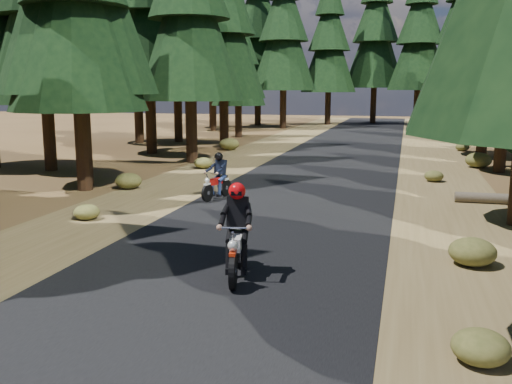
{
  "coord_description": "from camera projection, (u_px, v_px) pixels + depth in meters",
  "views": [
    {
      "loc": [
        3.25,
        -10.8,
        3.44
      ],
      "look_at": [
        0.0,
        1.5,
        1.1
      ],
      "focal_mm": 40.0,
      "sensor_mm": 36.0,
      "label": 1
    }
  ],
  "objects": [
    {
      "name": "understory_shrubs",
      "position": [
        329.0,
        178.0,
        20.1
      ],
      "size": [
        14.16,
        30.65,
        0.67
      ],
      "color": "#474C1E",
      "rests_on": "ground"
    },
    {
      "name": "shoulder_r",
      "position": [
        454.0,
        217.0,
        15.31
      ],
      "size": [
        3.2,
        100.0,
        0.01
      ],
      "primitive_type": "cube",
      "color": "brown",
      "rests_on": "ground"
    },
    {
      "name": "road",
      "position": [
        287.0,
        208.0,
        16.46
      ],
      "size": [
        6.0,
        100.0,
        0.01
      ],
      "primitive_type": "cube",
      "color": "black",
      "rests_on": "ground"
    },
    {
      "name": "ground",
      "position": [
        237.0,
        257.0,
        11.71
      ],
      "size": [
        120.0,
        120.0,
        0.0
      ],
      "primitive_type": "plane",
      "color": "#4B331A",
      "rests_on": "ground"
    },
    {
      "name": "rider_lead",
      "position": [
        237.0,
        247.0,
        10.35
      ],
      "size": [
        0.95,
        2.02,
        1.73
      ],
      "rotation": [
        0.0,
        0.0,
        3.34
      ],
      "color": "silver",
      "rests_on": "road"
    },
    {
      "name": "shoulder_l",
      "position": [
        141.0,
        200.0,
        17.62
      ],
      "size": [
        3.2,
        100.0,
        0.01
      ],
      "primitive_type": "cube",
      "color": "brown",
      "rests_on": "ground"
    },
    {
      "name": "pine_forest",
      "position": [
        349.0,
        2.0,
        30.3
      ],
      "size": [
        34.59,
        55.08,
        16.32
      ],
      "color": "black",
      "rests_on": "ground"
    },
    {
      "name": "rider_follow",
      "position": [
        217.0,
        184.0,
        17.72
      ],
      "size": [
        0.87,
        1.69,
        1.44
      ],
      "rotation": [
        0.0,
        0.0,
        2.89
      ],
      "color": "#920D09",
      "rests_on": "road"
    }
  ]
}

